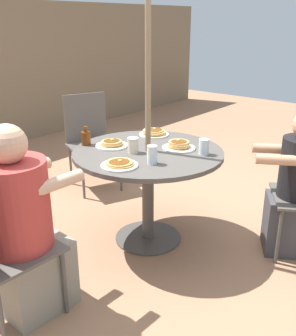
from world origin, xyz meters
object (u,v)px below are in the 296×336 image
pancake_plate_c (112,144)px  coffee_cup (133,145)px  diner_east (295,189)px  pancake_plate_d (120,164)px  patio_table (148,166)px  pancake_plate_b (179,146)px  patio_chair_south (90,136)px  pancake_plate_a (154,133)px  drinking_glass_a (204,147)px  drinking_glass_b (152,155)px  diner_north (23,232)px  syrup_bottle (86,138)px

pancake_plate_c → coffee_cup: 0.22m
diner_east → pancake_plate_d: 1.26m
pancake_plate_c → diner_east: bearing=-61.2°
patio_table → pancake_plate_c: bearing=110.2°
pancake_plate_b → patio_table: bearing=140.0°
patio_table → coffee_cup: 0.21m
pancake_plate_b → patio_chair_south: bearing=77.2°
pancake_plate_a → pancake_plate_d: size_ratio=1.00×
diner_east → drinking_glass_a: size_ratio=9.53×
pancake_plate_c → coffee_cup: coffee_cup is taller
diner_east → drinking_glass_a: 0.71m
pancake_plate_a → drinking_glass_b: (-0.53, -0.41, 0.04)m
pancake_plate_c → drinking_glass_a: bearing=-65.7°
diner_east → patio_chair_south: size_ratio=1.14×
patio_chair_south → pancake_plate_b: (-0.29, -1.29, 0.23)m
pancake_plate_c → patio_table: bearing=-69.8°
diner_north → drinking_glass_b: (0.85, -0.22, 0.28)m
pancake_plate_c → drinking_glass_a: (0.28, -0.62, 0.04)m
coffee_cup → pancake_plate_a: bearing=20.8°
pancake_plate_a → pancake_plate_d: 0.76m
diner_north → pancake_plate_b: bearing=83.4°
syrup_bottle → drinking_glass_a: bearing=-64.9°
diner_north → pancake_plate_a: diner_north is taller
pancake_plate_d → drinking_glass_a: bearing=-27.6°
patio_chair_south → pancake_plate_b: 1.34m
patio_table → drinking_glass_a: size_ratio=9.83×
pancake_plate_a → syrup_bottle: syrup_bottle is taller
drinking_glass_a → drinking_glass_b: size_ratio=0.90×
patio_table → pancake_plate_d: pancake_plate_d is taller
pancake_plate_d → drinking_glass_b: (0.17, -0.13, 0.05)m
pancake_plate_b → pancake_plate_c: (-0.27, 0.42, -0.00)m
pancake_plate_b → pancake_plate_c: pancake_plate_b is taller
pancake_plate_c → pancake_plate_a: bearing=-6.6°
patio_chair_south → syrup_bottle: patio_chair_south is taller
pancake_plate_a → coffee_cup: (-0.44, -0.17, 0.03)m
diner_north → patio_chair_south: (1.51, 1.11, 0.01)m
drinking_glass_b → pancake_plate_b: bearing=7.8°
diner_east → patio_chair_south: 2.04m
pancake_plate_d → coffee_cup: coffee_cup is taller
patio_chair_south → syrup_bottle: size_ratio=6.51×
drinking_glass_a → diner_east: bearing=-56.4°
diner_north → pancake_plate_d: size_ratio=4.66×
patio_table → patio_chair_south: bearing=67.8°
diner_north → coffee_cup: (0.94, 0.02, 0.27)m
diner_east → syrup_bottle: (-0.74, 1.34, 0.29)m
diner_east → patio_chair_south: bearing=61.0°
drinking_glass_b → patio_table: bearing=45.4°
pancake_plate_b → coffee_cup: (-0.28, 0.20, 0.03)m
drinking_glass_a → pancake_plate_d: bearing=152.4°
diner_east → pancake_plate_b: (-0.37, 0.75, 0.26)m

